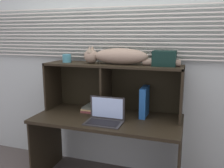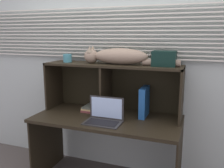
# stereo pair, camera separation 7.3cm
# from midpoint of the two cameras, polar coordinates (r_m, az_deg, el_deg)

# --- Properties ---
(back_panel_with_blinds) EXTENTS (4.40, 0.08, 2.50)m
(back_panel_with_blinds) POSITION_cam_midpoint_polar(r_m,az_deg,el_deg) (2.63, 2.45, 6.04)
(back_panel_with_blinds) COLOR #AABAB2
(back_panel_with_blinds) RESTS_ON ground
(desk) EXTENTS (1.43, 0.67, 0.71)m
(desk) POSITION_cam_midpoint_polar(r_m,az_deg,el_deg) (2.45, -0.38, -10.84)
(desk) COLOR black
(desk) RESTS_ON ground
(hutch_shelf_unit) EXTENTS (1.40, 0.34, 0.51)m
(hutch_shelf_unit) POSITION_cam_midpoint_polar(r_m,az_deg,el_deg) (2.49, 0.96, 1.20)
(hutch_shelf_unit) COLOR black
(hutch_shelf_unit) RESTS_ON desk
(cat) EXTENTS (0.96, 0.18, 0.18)m
(cat) POSITION_cam_midpoint_polar(r_m,az_deg,el_deg) (2.40, 2.33, 6.48)
(cat) COLOR gray
(cat) RESTS_ON hutch_shelf_unit
(laptop) EXTENTS (0.34, 0.21, 0.23)m
(laptop) POSITION_cam_midpoint_polar(r_m,az_deg,el_deg) (2.26, -0.94, -7.70)
(laptop) COLOR #2B2B2B
(laptop) RESTS_ON desk
(binder_upright) EXTENTS (0.06, 0.23, 0.30)m
(binder_upright) POSITION_cam_midpoint_polar(r_m,az_deg,el_deg) (2.41, 8.45, -4.20)
(binder_upright) COLOR #1D5093
(binder_upright) RESTS_ON desk
(book_stack) EXTENTS (0.18, 0.22, 0.05)m
(book_stack) POSITION_cam_midpoint_polar(r_m,az_deg,el_deg) (2.61, -3.89, -5.64)
(book_stack) COLOR brown
(book_stack) RESTS_ON desk
(small_basket) EXTENTS (0.09, 0.09, 0.09)m
(small_basket) POSITION_cam_midpoint_polar(r_m,az_deg,el_deg) (2.63, -9.63, 6.02)
(small_basket) COLOR teal
(small_basket) RESTS_ON hutch_shelf_unit
(storage_box) EXTENTS (0.22, 0.16, 0.14)m
(storage_box) POSITION_cam_midpoint_polar(r_m,az_deg,el_deg) (2.31, 13.07, 5.84)
(storage_box) COLOR black
(storage_box) RESTS_ON hutch_shelf_unit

